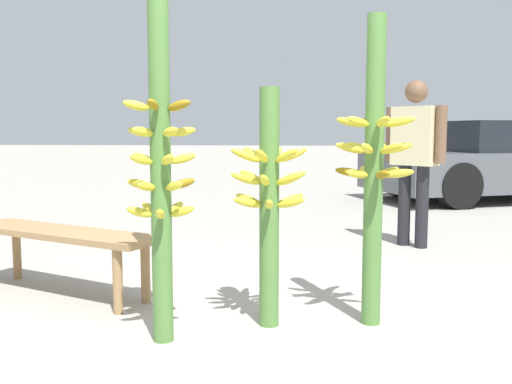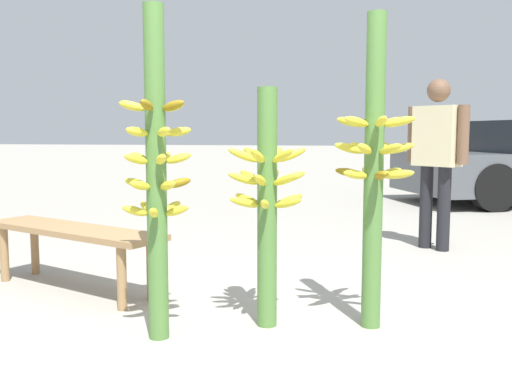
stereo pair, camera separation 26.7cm
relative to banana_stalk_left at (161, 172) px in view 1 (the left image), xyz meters
name	(u,v)px [view 1 (the left image)]	position (x,y,z in m)	size (l,w,h in m)	color
ground_plane	(275,349)	(0.59, -0.06, -0.88)	(80.00, 80.00, 0.00)	#9E998E
banana_stalk_left	(161,172)	(0.00, 0.00, 0.00)	(0.37, 0.37, 1.72)	#4C7A38
banana_stalk_center	(269,200)	(0.53, 0.29, -0.17)	(0.44, 0.45, 1.33)	#4C7A38
banana_stalk_right	(374,167)	(1.11, 0.37, 0.01)	(0.44, 0.44, 1.72)	#4C7A38
vendor_person	(415,149)	(1.74, 2.61, 0.04)	(0.53, 0.48, 1.56)	black
market_bench	(61,240)	(-0.89, 0.77, -0.51)	(1.50, 0.92, 0.44)	#99754C
parked_car	(497,161)	(3.74, 6.52, -0.27)	(4.28, 3.04, 1.24)	#4C5156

